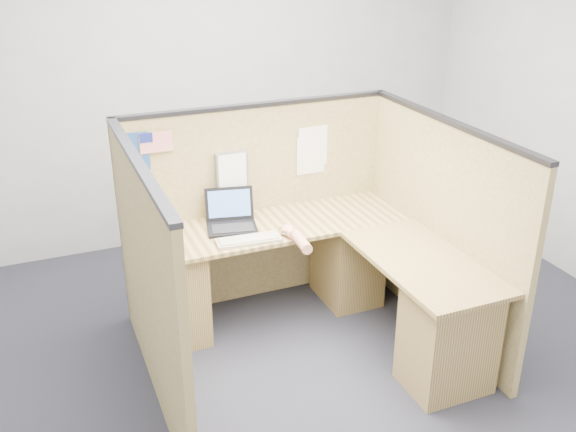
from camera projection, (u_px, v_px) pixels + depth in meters
name	position (u px, v px, depth m)	size (l,w,h in m)	color
floor	(312.00, 363.00, 4.27)	(5.00, 5.00, 0.00)	black
wall_back	(208.00, 86.00, 5.60)	(5.00, 5.00, 0.00)	#A4A6AA
cubicle_partitions	(287.00, 233.00, 4.32)	(2.06, 1.83, 1.53)	olive
l_desk	(320.00, 286.00, 4.41)	(1.95, 1.75, 0.73)	brown
laptop	(229.00, 218.00, 4.49)	(0.39, 0.39, 0.25)	black
keyboard	(249.00, 240.00, 4.28)	(0.45, 0.18, 0.03)	tan
mouse	(288.00, 232.00, 4.37)	(0.11, 0.07, 0.04)	silver
hand_forearm	(297.00, 238.00, 4.26)	(0.11, 0.38, 0.08)	tan
blue_poster	(134.00, 152.00, 4.26)	(0.20, 0.00, 0.27)	navy
american_flag	(152.00, 145.00, 4.28)	(0.22, 0.01, 0.38)	olive
file_holder	(232.00, 172.00, 4.56)	(0.23, 0.05, 0.30)	slate
paper_left	(313.00, 146.00, 4.77)	(0.24, 0.00, 0.30)	white
paper_right	(311.00, 155.00, 4.79)	(0.23, 0.00, 0.29)	white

